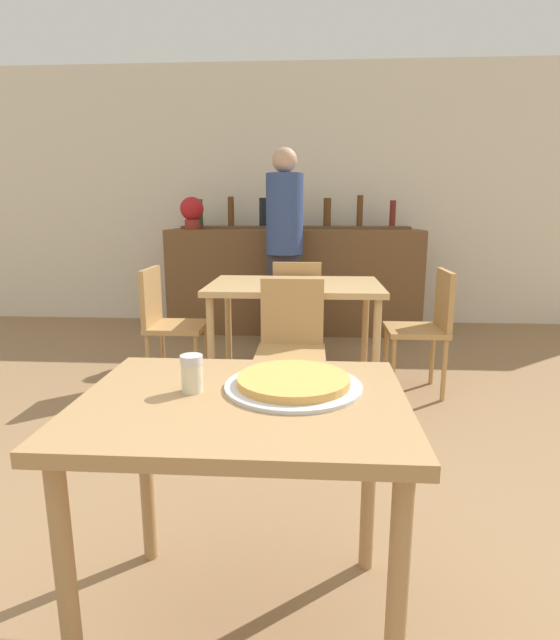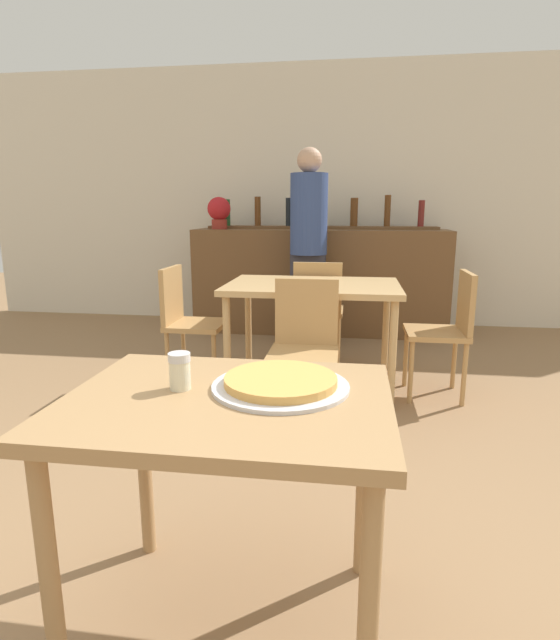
% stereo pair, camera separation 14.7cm
% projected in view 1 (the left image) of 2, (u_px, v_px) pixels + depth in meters
% --- Properties ---
extents(ground_plane, '(16.00, 16.00, 0.00)m').
position_uv_depth(ground_plane, '(247.00, 626.00, 1.56)').
color(ground_plane, '#93704C').
extents(wall_back, '(8.00, 0.05, 2.80)m').
position_uv_depth(wall_back, '(296.00, 197.00, 5.56)').
color(wall_back, silver).
rests_on(wall_back, ground_plane).
extents(dining_table_near, '(0.92, 0.71, 0.76)m').
position_uv_depth(dining_table_near, '(243.00, 431.00, 1.42)').
color(dining_table_near, '#A87F51').
rests_on(dining_table_near, ground_plane).
extents(dining_table_far, '(1.18, 0.80, 0.77)m').
position_uv_depth(dining_table_far, '(295.00, 295.00, 3.47)').
color(dining_table_far, tan).
rests_on(dining_table_far, ground_plane).
extents(bar_counter, '(2.60, 0.56, 1.07)m').
position_uv_depth(bar_counter, '(294.00, 281.00, 5.25)').
color(bar_counter, brown).
rests_on(bar_counter, ground_plane).
extents(bar_back_shelf, '(2.39, 0.24, 0.34)m').
position_uv_depth(bar_back_shelf, '(293.00, 222.00, 5.26)').
color(bar_back_shelf, brown).
rests_on(bar_back_shelf, bar_counter).
extents(chair_far_side_front, '(0.40, 0.40, 0.87)m').
position_uv_depth(chair_far_side_front, '(291.00, 341.00, 2.95)').
color(chair_far_side_front, tan).
rests_on(chair_far_side_front, ground_plane).
extents(chair_far_side_back, '(0.40, 0.40, 0.87)m').
position_uv_depth(chair_far_side_back, '(297.00, 305.00, 4.07)').
color(chair_far_side_back, tan).
rests_on(chair_far_side_back, ground_plane).
extents(chair_far_side_left, '(0.40, 0.40, 0.87)m').
position_uv_depth(chair_far_side_left, '(167.00, 318.00, 3.57)').
color(chair_far_side_left, tan).
rests_on(chair_far_side_left, ground_plane).
extents(chair_far_side_right, '(0.40, 0.40, 0.87)m').
position_uv_depth(chair_far_side_right, '(427.00, 322.00, 3.45)').
color(chair_far_side_right, tan).
rests_on(chair_far_side_right, ground_plane).
extents(pizza_tray, '(0.40, 0.40, 0.04)m').
position_uv_depth(pizza_tray, '(293.00, 383.00, 1.46)').
color(pizza_tray, silver).
rests_on(pizza_tray, dining_table_near).
extents(cheese_shaker, '(0.06, 0.06, 0.11)m').
position_uv_depth(cheese_shaker, '(192.00, 373.00, 1.42)').
color(cheese_shaker, beige).
rests_on(cheese_shaker, dining_table_near).
extents(person_standing, '(0.34, 0.34, 1.81)m').
position_uv_depth(person_standing, '(285.00, 241.00, 4.59)').
color(person_standing, '#2D2D38').
rests_on(person_standing, ground_plane).
extents(potted_plant, '(0.24, 0.24, 0.33)m').
position_uv_depth(potted_plant, '(192.00, 211.00, 5.11)').
color(potted_plant, maroon).
rests_on(potted_plant, bar_counter).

